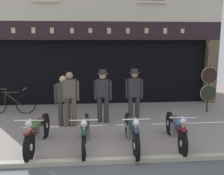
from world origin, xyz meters
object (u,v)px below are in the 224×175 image
Objects in this scene: salesman_right at (134,92)px; tyre_sign_pole at (209,85)px; advert_board_near at (65,66)px; motorcycle_center_left at (85,131)px; salesman_left at (70,96)px; motorcycle_center_right at (176,129)px; leaning_bicycle at (11,103)px; shopkeeper_center at (103,93)px; assistant_far_right at (64,99)px; motorcycle_left at (38,132)px; advert_board_far at (42,67)px; motorcycle_center at (132,131)px.

salesman_right is 2.89m from tyre_sign_pole.
advert_board_near is at bearing 161.56° from tyre_sign_pole.
motorcycle_center_left is at bearing -78.84° from advert_board_near.
salesman_left is at bearing -82.02° from advert_board_near.
advert_board_near is (-3.14, 4.48, 1.13)m from motorcycle_center_right.
tyre_sign_pole is at bearing -161.24° from salesman_left.
salesman_left is at bearing -25.57° from motorcycle_center_right.
salesman_left is at bearing 58.11° from leaning_bicycle.
salesman_left reaches higher than leaning_bicycle.
assistant_far_right is (-1.19, -0.25, -0.09)m from shopkeeper_center.
shopkeeper_center is at bearing -127.49° from motorcycle_left.
advert_board_far is at bearing -77.68° from motorcycle_left.
motorcycle_center_right is at bearing -127.44° from tyre_sign_pole.
motorcycle_center_left is 2.07m from shopkeeper_center.
motorcycle_left is 3.39m from motorcycle_center_right.
advert_board_near reaches higher than assistant_far_right.
leaning_bicycle is at bearing -7.63° from salesman_right.
motorcycle_center_right is 5.88m from leaning_bicycle.
advert_board_far is (-3.33, 2.42, 0.60)m from salesman_right.
motorcycle_left reaches higher than motorcycle_center_right.
motorcycle_center is (1.12, -0.08, 0.01)m from motorcycle_center_left.
motorcycle_center is at bearing 118.67° from shopkeeper_center.
leaning_bicycle is at bearing -8.96° from shopkeeper_center.
tyre_sign_pole is (5.49, 2.70, 0.59)m from motorcycle_left.
leaning_bicycle is (-2.04, 1.49, -0.48)m from assistant_far_right.
motorcycle_center_right is 1.21× the size of salesman_right.
motorcycle_left is 1.22× the size of salesman_right.
motorcycle_center_left is 2.64m from salesman_right.
advert_board_far is at bearing 164.14° from tyre_sign_pole.
motorcycle_center_right is 1.21× the size of shopkeeper_center.
advert_board_near is (-2.42, 2.42, 0.61)m from salesman_right.
leaning_bicycle is at bearing -47.95° from motorcycle_center_left.
leaning_bicycle is (-3.83, 3.26, -0.06)m from motorcycle_center.
advert_board_far is at bearing -57.05° from motorcycle_center.
assistant_far_right is (0.47, 1.63, 0.43)m from motorcycle_left.
advert_board_far reaches higher than shopkeeper_center.
motorcycle_center_right is at bearing 152.31° from assistant_far_right.
motorcycle_left is at bearing 29.09° from leaning_bicycle.
shopkeeper_center is at bearing 71.34° from leaning_bicycle.
advert_board_near is at bearing -38.12° from salesman_right.
assistant_far_right is (-0.19, 0.02, -0.07)m from salesman_left.
assistant_far_right is at bearing -24.28° from motorcycle_center_right.
advert_board_near reaches higher than motorcycle_center_left.
shopkeeper_center is 0.97× the size of leaning_bicycle.
advert_board_far reaches higher than salesman_right.
leaning_bicycle is (-3.23, 1.24, -0.57)m from shopkeeper_center.
tyre_sign_pole is 0.98× the size of leaning_bicycle.
salesman_right is 4.16m from advert_board_far.
advert_board_far is at bearing 147.53° from leaning_bicycle.
salesman_left reaches higher than motorcycle_center.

